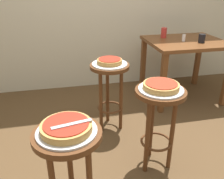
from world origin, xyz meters
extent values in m
plane|color=brown|center=(0.00, 0.00, 0.00)|extent=(6.00, 6.00, 0.00)
cylinder|color=#5B3319|center=(-0.61, -0.59, 0.68)|extent=(0.38, 0.38, 0.03)
cylinder|color=#5B3319|center=(-0.61, -0.47, 0.33)|extent=(0.04, 0.04, 0.67)
cylinder|color=silver|center=(-0.61, -0.59, 0.71)|extent=(0.33, 0.33, 0.01)
cylinder|color=tan|center=(-0.61, -0.59, 0.73)|extent=(0.28, 0.28, 0.04)
cylinder|color=red|center=(-0.61, -0.59, 0.76)|extent=(0.24, 0.24, 0.01)
cylinder|color=#5B3319|center=(0.09, -0.19, 0.68)|extent=(0.38, 0.38, 0.03)
cylinder|color=#5B3319|center=(0.09, -0.07, 0.33)|extent=(0.04, 0.04, 0.67)
cylinder|color=#5B3319|center=(-0.01, -0.25, 0.33)|extent=(0.04, 0.04, 0.67)
cylinder|color=#5B3319|center=(0.20, -0.25, 0.33)|extent=(0.04, 0.04, 0.67)
torus|color=#5B3319|center=(0.09, -0.19, 0.23)|extent=(0.26, 0.26, 0.02)
cylinder|color=silver|center=(0.09, -0.19, 0.71)|extent=(0.34, 0.34, 0.01)
cylinder|color=tan|center=(0.09, -0.19, 0.73)|extent=(0.27, 0.27, 0.04)
cylinder|color=#B23823|center=(0.09, -0.19, 0.76)|extent=(0.24, 0.24, 0.01)
cylinder|color=#5B3319|center=(-0.16, 0.46, 0.68)|extent=(0.38, 0.38, 0.03)
cylinder|color=#5B3319|center=(-0.16, 0.58, 0.33)|extent=(0.04, 0.04, 0.67)
cylinder|color=#5B3319|center=(-0.26, 0.40, 0.33)|extent=(0.04, 0.04, 0.67)
cylinder|color=#5B3319|center=(-0.06, 0.40, 0.33)|extent=(0.04, 0.04, 0.67)
torus|color=#5B3319|center=(-0.16, 0.46, 0.23)|extent=(0.26, 0.26, 0.02)
cylinder|color=silver|center=(-0.16, 0.46, 0.71)|extent=(0.34, 0.34, 0.01)
cylinder|color=#B78442|center=(-0.16, 0.46, 0.73)|extent=(0.24, 0.24, 0.04)
cylinder|color=red|center=(-0.16, 0.46, 0.76)|extent=(0.21, 0.21, 0.01)
cube|color=brown|center=(0.91, 0.98, 0.74)|extent=(0.93, 0.79, 0.04)
cube|color=brown|center=(0.50, 0.64, 0.36)|extent=(0.06, 0.06, 0.72)
cube|color=brown|center=(0.50, 1.33, 0.36)|extent=(0.06, 0.06, 0.72)
cube|color=brown|center=(1.33, 1.33, 0.36)|extent=(0.06, 0.06, 0.72)
cylinder|color=black|center=(1.03, 0.85, 0.81)|extent=(0.08, 0.08, 0.10)
cylinder|color=red|center=(0.70, 1.18, 0.82)|extent=(0.07, 0.07, 0.13)
cylinder|color=white|center=(0.86, 0.95, 0.80)|extent=(0.04, 0.04, 0.08)
cube|color=silver|center=(-0.58, -0.61, 0.76)|extent=(0.22, 0.07, 0.01)
camera|label=1|loc=(-0.61, -1.70, 1.46)|focal=38.75mm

